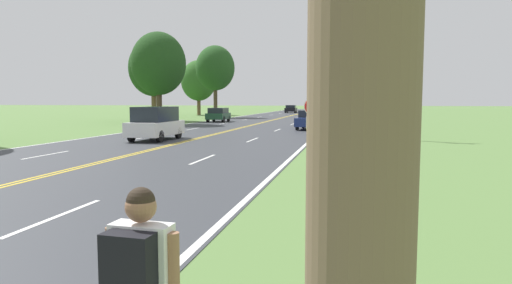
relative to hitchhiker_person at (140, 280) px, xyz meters
The scene contains 13 objects.
hitchhiker_person is the anchor object (origin of this frame).
fire_hydrant 12.46m from the hitchhiker_person, 83.88° to the left, with size 0.41×0.25×0.69m.
traffic_sign 12.51m from the hitchhiker_person, 89.38° to the left, with size 0.60×0.10×2.40m.
utility_pole_midground 26.80m from the hitchhiker_person, 87.42° to the left, with size 1.80×0.24×9.52m.
tree_left_verge 42.37m from the hitchhiker_person, 113.74° to the left, with size 5.25×5.25×8.86m.
tree_mid_treeline 59.21m from the hitchhiker_person, 106.54° to the left, with size 5.23×5.23×9.65m.
tree_right_cluster 50.04m from the hitchhiker_person, 114.45° to the left, with size 5.50×5.50×9.10m.
tree_far_back 69.81m from the hitchhiker_person, 108.78° to the left, with size 5.53×5.53×8.60m.
car_white_van_approaching 23.77m from the hitchhiker_person, 114.13° to the left, with size 1.92×4.29×1.94m.
car_dark_blue_sedan_mid_near 33.80m from the hitchhiker_person, 93.21° to the left, with size 2.00×4.87×1.52m.
car_dark_green_hatchback_mid_far 45.89m from the hitchhiker_person, 106.02° to the left, with size 1.92×3.55×1.51m.
car_red_hatchback_receding 54.61m from the hitchhiker_person, 92.11° to the left, with size 1.96×3.74×1.51m.
car_black_sedan_distant 82.11m from the hitchhiker_person, 96.88° to the left, with size 2.01×4.20×1.43m.
Camera 1 is at (9.15, -0.32, 2.30)m, focal length 32.00 mm.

